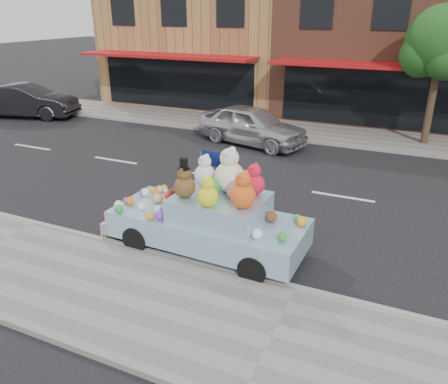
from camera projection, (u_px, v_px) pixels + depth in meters
The scene contains 11 objects.
ground at pixel (343, 197), 12.58m from camera, with size 120.00×120.00×0.00m, color black.
near_sidewalk at pixel (271, 339), 7.09m from camera, with size 60.00×3.00×0.12m, color gray.
far_sidewalk at pixel (371, 138), 18.02m from camera, with size 60.00×3.00×0.12m, color gray.
near_kerb at pixel (296, 289), 8.35m from camera, with size 60.00×0.12×0.13m, color gray.
far_kerb at pixel (366, 148), 16.76m from camera, with size 60.00×0.12×0.13m, color gray.
storefront_left at pixel (210, 34), 25.00m from camera, with size 10.00×9.80×7.30m.
storefront_mid at pixel (395, 39), 21.23m from camera, with size 10.00×9.80×7.30m.
street_tree at pixel (442, 48), 15.89m from camera, with size 3.00×2.70×5.22m.
car_silver at pixel (252, 125), 17.24m from camera, with size 1.80×4.47×1.52m, color #BCBCC1.
car_dark at pixel (27, 101), 21.53m from camera, with size 1.70×4.86×1.60m, color black.
art_car at pixel (210, 216), 9.53m from camera, with size 4.54×1.89×2.32m.
Camera 1 is at (1.59, -11.93, 5.01)m, focal length 35.00 mm.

